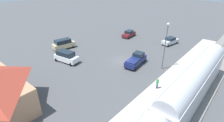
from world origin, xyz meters
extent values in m
plane|color=#4C4C4F|center=(0.00, 0.00, 0.00)|extent=(200.00, 200.00, 0.00)
cube|color=slate|center=(-14.00, 0.00, 0.09)|extent=(4.80, 70.00, 0.18)
cube|color=#59544C|center=(-14.72, 0.00, 0.24)|extent=(0.10, 70.00, 0.12)
cube|color=#59544C|center=(-13.28, 0.00, 0.24)|extent=(0.10, 70.00, 0.12)
cube|color=#B7B2A8|center=(-10.00, 0.00, 0.15)|extent=(3.20, 46.00, 0.30)
cube|color=silver|center=(-14.00, 3.14, 2.15)|extent=(2.90, 19.41, 3.70)
cube|color=#19389E|center=(-12.54, 3.14, 1.85)|extent=(0.04, 17.86, 0.36)
cylinder|color=silver|center=(-14.00, 3.14, 3.90)|extent=(2.75, 18.63, 2.76)
cube|color=#4C3323|center=(4.00, 17.97, 1.05)|extent=(1.10, 0.08, 2.10)
cylinder|color=#23284C|center=(-9.51, 4.37, 0.72)|extent=(0.22, 0.22, 0.85)
cylinder|color=green|center=(-9.51, 4.37, 1.46)|extent=(0.36, 0.36, 0.62)
sphere|color=tan|center=(-9.51, 4.37, 1.89)|extent=(0.24, 0.24, 0.24)
cube|color=maroon|center=(7.70, -12.73, 0.72)|extent=(2.22, 4.64, 0.76)
cube|color=#19232D|center=(7.70, -12.73, 1.42)|extent=(1.80, 2.29, 0.64)
cylinder|color=black|center=(8.64, -14.36, 0.34)|extent=(0.22, 0.68, 0.68)
cylinder|color=black|center=(7.05, -14.49, 0.34)|extent=(0.22, 0.68, 0.68)
cylinder|color=black|center=(8.35, -10.97, 0.34)|extent=(0.22, 0.68, 0.68)
cylinder|color=black|center=(6.75, -11.11, 0.34)|extent=(0.22, 0.68, 0.68)
cube|color=silver|center=(-3.12, -14.63, 0.72)|extent=(2.78, 4.79, 0.76)
cube|color=#19232D|center=(-3.12, -14.63, 1.42)|extent=(2.05, 2.46, 0.64)
cylinder|color=black|center=(-2.71, -16.46, 0.34)|extent=(0.22, 0.68, 0.68)
cylinder|color=black|center=(-4.27, -16.11, 0.34)|extent=(0.22, 0.68, 0.68)
cylinder|color=black|center=(-1.97, -13.15, 0.34)|extent=(0.22, 0.68, 0.68)
cylinder|color=black|center=(-3.53, -12.79, 0.34)|extent=(0.22, 0.68, 0.68)
cube|color=#C6B284|center=(14.13, 3.64, 0.84)|extent=(2.91, 5.20, 1.00)
cube|color=#19232D|center=(14.16, 3.78, 1.78)|extent=(2.39, 3.71, 0.88)
cylinder|color=black|center=(14.58, 1.60, 0.34)|extent=(0.22, 0.68, 0.68)
cylinder|color=black|center=(12.90, 1.95, 0.34)|extent=(0.22, 0.68, 0.68)
cylinder|color=black|center=(15.35, 5.32, 0.34)|extent=(0.22, 0.68, 0.68)
cylinder|color=black|center=(13.67, 5.67, 0.34)|extent=(0.22, 0.68, 0.68)
cube|color=navy|center=(-2.74, -0.25, 0.84)|extent=(2.51, 5.57, 0.92)
cube|color=#19232D|center=(-2.63, -1.27, 1.72)|extent=(1.90, 1.90, 0.84)
cylinder|color=black|center=(-1.66, -2.30, 0.38)|extent=(0.22, 0.76, 0.76)
cylinder|color=black|center=(-3.37, -2.48, 0.38)|extent=(0.22, 0.76, 0.76)
cylinder|color=black|center=(-2.11, 1.97, 0.38)|extent=(0.22, 0.76, 0.76)
cylinder|color=black|center=(-3.82, 1.79, 0.38)|extent=(0.22, 0.76, 0.76)
cube|color=navy|center=(-2.84, 0.69, 1.40)|extent=(2.16, 3.15, 0.20)
cube|color=white|center=(8.13, 7.34, 0.84)|extent=(5.16, 2.74, 1.00)
cube|color=#19232D|center=(8.28, 7.37, 1.78)|extent=(3.67, 2.27, 0.88)
cylinder|color=black|center=(6.40, 6.18, 0.34)|extent=(0.22, 0.68, 0.68)
cylinder|color=black|center=(6.12, 7.88, 0.34)|extent=(0.22, 0.68, 0.68)
cylinder|color=black|center=(10.15, 6.81, 0.34)|extent=(0.22, 0.68, 0.68)
cylinder|color=black|center=(9.86, 8.50, 0.34)|extent=(0.22, 0.68, 0.68)
cylinder|color=#515156|center=(-7.20, -2.09, 4.00)|extent=(0.16, 0.16, 8.00)
sphere|color=#EAE5C6|center=(-7.20, -2.09, 8.18)|extent=(0.44, 0.44, 0.44)
camera|label=1|loc=(-18.21, 24.72, 15.48)|focal=28.00mm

